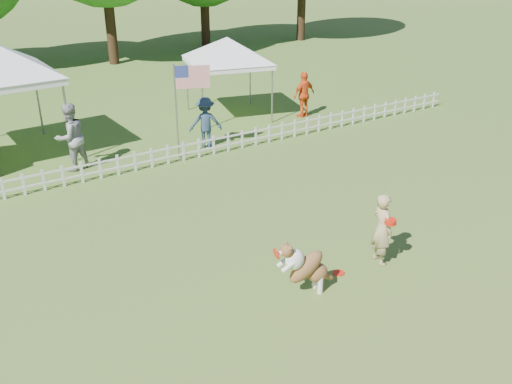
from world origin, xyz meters
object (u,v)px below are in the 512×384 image
(frisbee_on_turf, at_px, (339,273))
(spectator_b, at_px, (205,122))
(flag_pole, at_px, (176,113))
(handler, at_px, (382,229))
(spectator_c, at_px, (304,94))
(dog, at_px, (307,267))
(canopy_tent_right, at_px, (228,78))
(spectator_a, at_px, (71,137))

(frisbee_on_turf, distance_m, spectator_b, 7.99)
(flag_pole, distance_m, spectator_b, 1.36)
(handler, relative_size, spectator_c, 0.93)
(spectator_c, bearing_deg, handler, 54.63)
(dog, distance_m, flag_pole, 7.74)
(canopy_tent_right, bearing_deg, handler, -89.18)
(canopy_tent_right, bearing_deg, spectator_a, -147.93)
(spectator_b, bearing_deg, frisbee_on_turf, 101.87)
(handler, relative_size, flag_pole, 0.55)
(handler, bearing_deg, canopy_tent_right, -2.39)
(canopy_tent_right, xyz_separation_m, spectator_b, (-2.18, -2.44, -0.59))
(handler, distance_m, flag_pole, 7.63)
(canopy_tent_right, height_order, spectator_c, canopy_tent_right)
(dog, bearing_deg, frisbee_on_turf, 19.58)
(flag_pole, bearing_deg, spectator_a, -174.29)
(handler, height_order, spectator_a, spectator_a)
(handler, xyz_separation_m, spectator_a, (-3.90, 8.31, 0.19))
(canopy_tent_right, xyz_separation_m, spectator_a, (-6.22, -2.10, -0.43))
(handler, bearing_deg, frisbee_on_turf, 94.51)
(dog, xyz_separation_m, canopy_tent_right, (4.25, 10.51, 0.80))
(handler, bearing_deg, spectator_b, 9.18)
(dog, relative_size, spectator_a, 0.61)
(canopy_tent_right, bearing_deg, flag_pole, -125.73)
(dog, distance_m, frisbee_on_turf, 1.13)
(spectator_a, bearing_deg, handler, 96.21)
(spectator_a, relative_size, spectator_c, 1.16)
(handler, height_order, dog, handler)
(spectator_b, bearing_deg, spectator_a, 15.15)
(canopy_tent_right, distance_m, spectator_b, 3.33)
(spectator_a, bearing_deg, dog, 84.24)
(handler, bearing_deg, dog, 103.11)
(canopy_tent_right, bearing_deg, spectator_b, -118.40)
(handler, distance_m, spectator_a, 9.18)
(spectator_c, bearing_deg, spectator_a, -4.04)
(spectator_b, bearing_deg, handler, 108.94)
(handler, height_order, flag_pole, flag_pole)
(flag_pole, bearing_deg, spectator_c, 34.37)
(handler, xyz_separation_m, spectator_b, (0.14, 7.97, 0.02))
(flag_pole, xyz_separation_m, spectator_a, (-2.90, 0.77, -0.45))
(frisbee_on_turf, bearing_deg, canopy_tent_right, 72.27)
(spectator_a, bearing_deg, flag_pole, 146.17)
(flag_pole, relative_size, spectator_a, 1.46)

